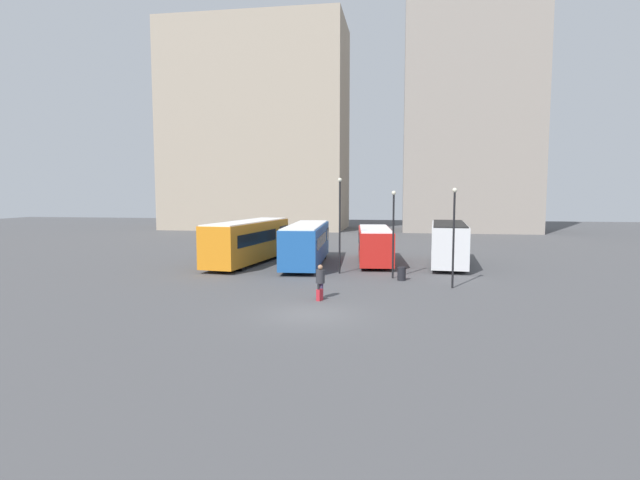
# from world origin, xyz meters

# --- Properties ---
(ground_plane) EXTENTS (160.00, 160.00, 0.00)m
(ground_plane) POSITION_xyz_m (0.00, 0.00, 0.00)
(ground_plane) COLOR #4C4C4F
(building_block_left) EXTENTS (27.12, 12.95, 30.65)m
(building_block_left) POSITION_xyz_m (-17.88, 53.00, 15.32)
(building_block_left) COLOR tan
(building_block_left) RESTS_ON ground_plane
(building_block_right) EXTENTS (18.43, 11.69, 34.28)m
(building_block_right) POSITION_xyz_m (13.54, 53.00, 17.14)
(building_block_right) COLOR gray
(building_block_right) RESTS_ON ground_plane
(bus_0) EXTENTS (3.87, 11.54, 3.31)m
(bus_0) POSITION_xyz_m (-7.63, 15.42, 1.80)
(bus_0) COLOR orange
(bus_0) RESTS_ON ground_plane
(bus_1) EXTENTS (3.35, 11.61, 3.10)m
(bus_1) POSITION_xyz_m (-3.06, 15.46, 1.69)
(bus_1) COLOR #1E56A3
(bus_1) RESTS_ON ground_plane
(bus_2) EXTENTS (3.27, 9.23, 2.76)m
(bus_2) POSITION_xyz_m (2.04, 17.13, 1.50)
(bus_2) COLOR red
(bus_2) RESTS_ON ground_plane
(bus_3) EXTENTS (3.12, 9.56, 3.22)m
(bus_3) POSITION_xyz_m (7.64, 16.88, 1.74)
(bus_3) COLOR silver
(bus_3) RESTS_ON ground_plane
(traveler) EXTENTS (0.60, 0.60, 1.78)m
(traveler) POSITION_xyz_m (-0.06, 3.44, 1.05)
(traveler) COLOR #382D4C
(traveler) RESTS_ON ground_plane
(suitcase) EXTENTS (0.33, 0.40, 0.86)m
(suitcase) POSITION_xyz_m (-0.01, 2.92, 0.30)
(suitcase) COLOR #B7232D
(suitcase) RESTS_ON ground_plane
(lamp_post_0) EXTENTS (0.28, 0.28, 5.77)m
(lamp_post_0) POSITION_xyz_m (7.03, 7.48, 3.39)
(lamp_post_0) COLOR black
(lamp_post_0) RESTS_ON ground_plane
(lamp_post_1) EXTENTS (0.28, 0.28, 5.62)m
(lamp_post_1) POSITION_xyz_m (3.56, 10.28, 3.31)
(lamp_post_1) COLOR black
(lamp_post_1) RESTS_ON ground_plane
(lamp_post_2) EXTENTS (0.28, 0.28, 6.49)m
(lamp_post_2) POSITION_xyz_m (-0.05, 11.65, 3.76)
(lamp_post_2) COLOR black
(lamp_post_2) RESTS_ON ground_plane
(trash_bin) EXTENTS (0.52, 0.52, 0.85)m
(trash_bin) POSITION_xyz_m (4.13, 9.55, 0.42)
(trash_bin) COLOR black
(trash_bin) RESTS_ON ground_plane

